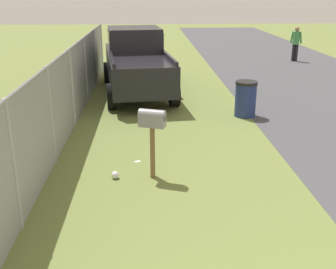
{
  "coord_description": "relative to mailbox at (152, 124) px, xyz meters",
  "views": [
    {
      "loc": [
        -1.27,
        1.28,
        3.35
      ],
      "look_at": [
        5.5,
        0.95,
        0.93
      ],
      "focal_mm": 44.12,
      "sensor_mm": 36.0,
      "label": 1
    }
  ],
  "objects": [
    {
      "name": "pickup_truck",
      "position": [
        6.72,
        0.45,
        0.06
      ],
      "size": [
        5.62,
        2.61,
        2.09
      ],
      "rotation": [
        0.0,
        0.0,
        0.12
      ],
      "color": "black",
      "rests_on": "ground"
    },
    {
      "name": "trash_bin",
      "position": [
        3.76,
        -2.59,
        -0.55
      ],
      "size": [
        0.6,
        0.6,
        0.97
      ],
      "color": "navy",
      "rests_on": "ground"
    },
    {
      "name": "litter_bag_midfield_a",
      "position": [
        -0.04,
        0.7,
        -0.97
      ],
      "size": [
        0.14,
        0.14,
        0.14
      ],
      "primitive_type": "sphere",
      "color": "silver",
      "rests_on": "ground"
    },
    {
      "name": "litter_wrapper_near_hydrant",
      "position": [
        0.73,
        0.3,
        -1.04
      ],
      "size": [
        0.13,
        0.15,
        0.01
      ],
      "primitive_type": "cube",
      "rotation": [
        0.0,
        0.0,
        5.21
      ],
      "color": "silver",
      "rests_on": "ground"
    },
    {
      "name": "pedestrian",
      "position": [
        12.58,
        -6.98,
        -0.12
      ],
      "size": [
        0.3,
        0.53,
        1.61
      ],
      "rotation": [
        0.0,
        0.0,
        5.84
      ],
      "color": "black",
      "rests_on": "ground"
    },
    {
      "name": "fence_section",
      "position": [
        1.97,
        1.96,
        0.01
      ],
      "size": [
        16.91,
        0.07,
        1.97
      ],
      "color": "#9EA3A8",
      "rests_on": "ground"
    },
    {
      "name": "mailbox",
      "position": [
        0.0,
        0.0,
        0.0
      ],
      "size": [
        0.35,
        0.51,
        1.31
      ],
      "rotation": [
        0.0,
        0.0,
        -0.34
      ],
      "color": "brown",
      "rests_on": "ground"
    }
  ]
}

